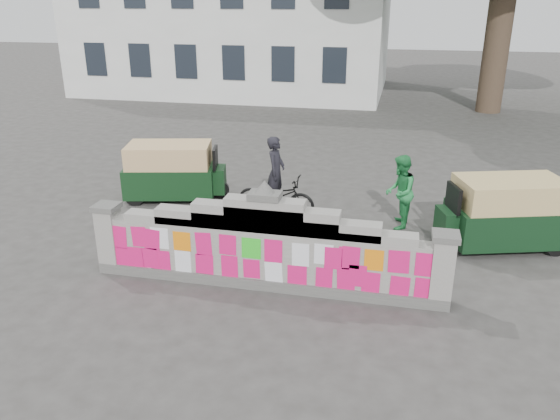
{
  "coord_description": "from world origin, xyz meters",
  "views": [
    {
      "loc": [
        2.16,
        -8.45,
        4.88
      ],
      "look_at": [
        0.04,
        1.0,
        1.1
      ],
      "focal_mm": 35.0,
      "sensor_mm": 36.0,
      "label": 1
    }
  ],
  "objects_px": {
    "cyclist_rider": "(276,182)",
    "rickshaw_left": "(173,171)",
    "rickshaw_right": "(504,212)",
    "pedestrian": "(400,192)",
    "cyclist_bike": "(276,196)"
  },
  "relations": [
    {
      "from": "cyclist_rider",
      "to": "rickshaw_left",
      "type": "bearing_deg",
      "value": 82.9
    },
    {
      "from": "rickshaw_left",
      "to": "rickshaw_right",
      "type": "bearing_deg",
      "value": -22.29
    },
    {
      "from": "cyclist_rider",
      "to": "rickshaw_left",
      "type": "height_order",
      "value": "cyclist_rider"
    },
    {
      "from": "pedestrian",
      "to": "rickshaw_right",
      "type": "bearing_deg",
      "value": 77.87
    },
    {
      "from": "rickshaw_left",
      "to": "rickshaw_right",
      "type": "relative_size",
      "value": 0.99
    },
    {
      "from": "cyclist_rider",
      "to": "pedestrian",
      "type": "relative_size",
      "value": 1.0
    },
    {
      "from": "cyclist_rider",
      "to": "rickshaw_left",
      "type": "relative_size",
      "value": 0.62
    },
    {
      "from": "cyclist_bike",
      "to": "pedestrian",
      "type": "relative_size",
      "value": 1.13
    },
    {
      "from": "cyclist_bike",
      "to": "rickshaw_right",
      "type": "distance_m",
      "value": 5.02
    },
    {
      "from": "rickshaw_left",
      "to": "pedestrian",
      "type": "bearing_deg",
      "value": -19.8
    },
    {
      "from": "cyclist_rider",
      "to": "rickshaw_right",
      "type": "xyz_separation_m",
      "value": [
        4.97,
        -0.65,
        -0.08
      ]
    },
    {
      "from": "cyclist_bike",
      "to": "rickshaw_right",
      "type": "relative_size",
      "value": 0.69
    },
    {
      "from": "rickshaw_left",
      "to": "cyclist_rider",
      "type": "bearing_deg",
      "value": -25.15
    },
    {
      "from": "pedestrian",
      "to": "rickshaw_left",
      "type": "relative_size",
      "value": 0.62
    },
    {
      "from": "cyclist_bike",
      "to": "cyclist_rider",
      "type": "distance_m",
      "value": 0.35
    }
  ]
}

